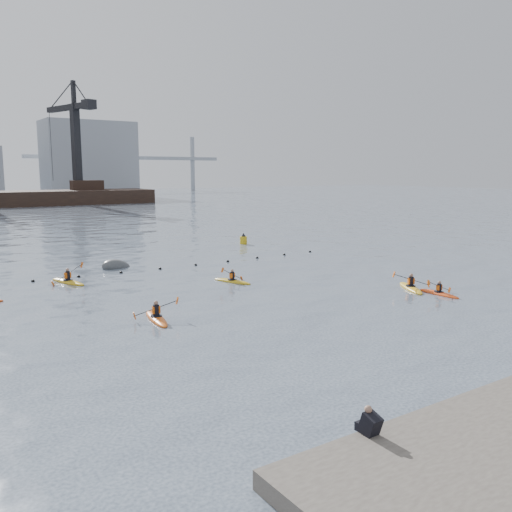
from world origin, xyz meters
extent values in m
plane|color=#333E4B|center=(0.00, 0.00, 0.00)|extent=(400.00, 400.00, 0.00)
cube|color=black|center=(-5.50, -5.80, 0.78)|extent=(0.38, 0.60, 0.67)
cube|color=black|center=(-5.50, -5.58, 0.62)|extent=(0.34, 0.40, 0.24)
sphere|color=#8C6651|center=(-5.50, -5.70, 1.16)|extent=(0.21, 0.21, 0.21)
sphere|color=black|center=(-8.00, 22.72, 0.03)|extent=(0.24, 0.24, 0.24)
sphere|color=black|center=(-5.00, 22.58, 0.03)|extent=(0.24, 0.24, 0.24)
sphere|color=black|center=(-2.00, 22.41, 0.03)|extent=(0.24, 0.24, 0.24)
sphere|color=black|center=(1.00, 22.28, 0.03)|extent=(0.24, 0.24, 0.24)
sphere|color=black|center=(4.00, 22.25, 0.03)|extent=(0.24, 0.24, 0.24)
sphere|color=black|center=(7.00, 22.34, 0.03)|extent=(0.24, 0.24, 0.24)
sphere|color=black|center=(10.00, 22.50, 0.03)|extent=(0.24, 0.24, 0.24)
sphere|color=black|center=(13.00, 22.66, 0.03)|extent=(0.24, 0.24, 0.24)
sphere|color=black|center=(16.00, 22.75, 0.03)|extent=(0.24, 0.24, 0.24)
cube|color=black|center=(22.00, 110.00, 4.20)|extent=(7.00, 3.00, 2.20)
cube|color=black|center=(20.00, 110.00, 12.60)|extent=(1.96, 1.96, 19.00)
cube|color=black|center=(19.34, 112.46, 21.50)|extent=(5.56, 16.73, 1.20)
cube|color=black|center=(21.54, 104.25, 21.50)|extent=(2.80, 3.08, 2.00)
cube|color=black|center=(20.00, 110.00, 24.60)|extent=(0.98, 0.98, 5.00)
cube|color=gray|center=(35.00, 150.00, 11.00)|extent=(26.00, 14.00, 22.00)
cube|color=gray|center=(55.00, 170.00, 12.00)|extent=(70.00, 2.00, 1.20)
cylinder|color=gray|center=(30.00, 170.00, 10.00)|extent=(1.60, 1.60, 20.00)
cylinder|color=gray|center=(80.00, 170.00, 10.00)|extent=(1.60, 1.60, 20.00)
ellipsoid|color=#E15B15|center=(-4.92, 9.37, 0.04)|extent=(1.23, 3.47, 0.34)
cylinder|color=black|center=(-4.92, 9.37, 0.18)|extent=(0.73, 0.73, 0.06)
cylinder|color=black|center=(-4.92, 9.37, 0.48)|extent=(0.32, 0.32, 0.55)
cube|color=#D2530B|center=(-4.92, 9.37, 0.50)|extent=(0.42, 0.29, 0.36)
sphere|color=#8C6651|center=(-4.92, 9.37, 0.85)|extent=(0.22, 0.22, 0.22)
cylinder|color=black|center=(-4.92, 9.37, 0.59)|extent=(2.26, 0.41, 0.62)
cube|color=#D85914|center=(-5.99, 9.55, 0.32)|extent=(0.16, 0.17, 0.36)
cube|color=#D85914|center=(-3.85, 9.19, 0.86)|extent=(0.16, 0.17, 0.36)
ellipsoid|color=gold|center=(11.26, 7.07, 0.04)|extent=(2.33, 3.40, 0.35)
cylinder|color=black|center=(11.26, 7.07, 0.19)|extent=(0.90, 0.90, 0.07)
cylinder|color=black|center=(11.26, 7.07, 0.49)|extent=(0.33, 0.33, 0.57)
cube|color=#D2530B|center=(11.26, 7.07, 0.52)|extent=(0.46, 0.40, 0.37)
sphere|color=#8C6651|center=(11.26, 7.07, 0.88)|extent=(0.23, 0.23, 0.23)
cylinder|color=black|center=(11.26, 7.07, 0.60)|extent=(2.03, 1.17, 0.78)
cube|color=#D85914|center=(10.29, 7.62, 0.95)|extent=(0.22, 0.22, 0.37)
cube|color=#D85914|center=(12.24, 6.52, 0.26)|extent=(0.22, 0.22, 0.37)
ellipsoid|color=gold|center=(3.04, 15.15, 0.04)|extent=(1.60, 3.13, 0.31)
cylinder|color=black|center=(3.04, 15.15, 0.16)|extent=(0.74, 0.74, 0.06)
cylinder|color=black|center=(3.04, 15.15, 0.44)|extent=(0.29, 0.29, 0.50)
cube|color=#D2530B|center=(3.04, 15.15, 0.46)|extent=(0.40, 0.32, 0.33)
sphere|color=#8C6651|center=(3.04, 15.15, 0.78)|extent=(0.20, 0.20, 0.20)
cylinder|color=black|center=(3.04, 15.15, 0.53)|extent=(1.84, 0.67, 0.96)
cube|color=#D85914|center=(2.11, 14.83, 0.96)|extent=(0.22, 0.19, 0.32)
cube|color=#D85914|center=(3.98, 15.48, 0.10)|extent=(0.22, 0.19, 0.32)
ellipsoid|color=#EF4B16|center=(11.46, 5.10, 0.04)|extent=(0.71, 2.94, 0.29)
cylinder|color=black|center=(11.46, 5.10, 0.16)|extent=(0.57, 0.57, 0.05)
cylinder|color=black|center=(11.46, 5.10, 0.41)|extent=(0.27, 0.27, 0.47)
cube|color=#D2530B|center=(11.46, 5.10, 0.43)|extent=(0.34, 0.22, 0.31)
sphere|color=#8C6651|center=(11.46, 5.10, 0.73)|extent=(0.19, 0.19, 0.19)
cylinder|color=black|center=(11.46, 5.10, 0.50)|extent=(1.88, 0.12, 0.75)
cube|color=#D85914|center=(12.39, 5.06, 0.17)|extent=(0.16, 0.13, 0.31)
cube|color=#D85914|center=(10.53, 5.14, 0.84)|extent=(0.16, 0.13, 0.31)
ellipsoid|color=gold|center=(-6.14, 21.05, 0.04)|extent=(1.73, 3.53, 0.35)
cylinder|color=black|center=(-6.14, 21.05, 0.18)|extent=(0.82, 0.82, 0.07)
cylinder|color=black|center=(-6.14, 21.05, 0.49)|extent=(0.33, 0.33, 0.57)
cube|color=#D2530B|center=(-6.14, 21.05, 0.51)|extent=(0.45, 0.35, 0.37)
sphere|color=#8C6651|center=(-6.14, 21.05, 0.87)|extent=(0.23, 0.23, 0.23)
cylinder|color=black|center=(-6.14, 21.05, 0.60)|extent=(2.10, 0.71, 1.03)
cube|color=#D85914|center=(-7.19, 20.71, 0.14)|extent=(0.24, 0.21, 0.36)
cube|color=#D85914|center=(-5.08, 21.39, 1.06)|extent=(0.24, 0.21, 0.36)
ellipsoid|color=#414346|center=(-1.47, 24.92, 0.00)|extent=(2.96, 2.11, 1.72)
cylinder|color=#BB9F12|center=(14.00, 30.93, 0.31)|extent=(0.72, 0.72, 0.92)
cone|color=black|center=(14.00, 30.93, 0.97)|extent=(0.45, 0.45, 0.36)
camera|label=1|loc=(-15.39, -15.16, 7.32)|focal=38.00mm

